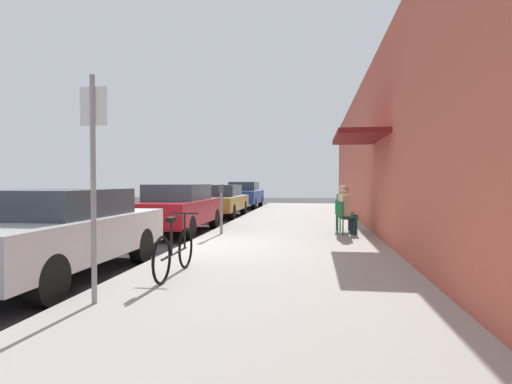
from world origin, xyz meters
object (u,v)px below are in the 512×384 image
(bicycle_0, at_px, (175,251))
(cafe_chair_1, at_px, (342,213))
(parked_car_3, at_px, (244,195))
(parking_meter, at_px, (221,205))
(seated_patron_0, at_px, (346,208))
(parked_car_0, at_px, (58,232))
(seated_patron_1, at_px, (344,206))
(parked_car_1, at_px, (177,208))
(cafe_chair_0, at_px, (344,215))
(street_sign, at_px, (93,171))
(parked_car_2, at_px, (220,200))

(bicycle_0, bearing_deg, cafe_chair_1, 64.60)
(parked_car_3, bearing_deg, bicycle_0, -83.69)
(parking_meter, height_order, seated_patron_0, parking_meter)
(parked_car_0, height_order, seated_patron_1, seated_patron_1)
(parked_car_1, height_order, parked_car_3, parked_car_3)
(seated_patron_0, bearing_deg, bicycle_0, -119.20)
(parked_car_1, bearing_deg, parking_meter, -31.51)
(parking_meter, distance_m, cafe_chair_0, 3.27)
(street_sign, bearing_deg, parked_car_3, 94.50)
(street_sign, distance_m, seated_patron_0, 7.50)
(street_sign, relative_size, seated_patron_0, 2.02)
(parked_car_2, relative_size, seated_patron_1, 3.41)
(parked_car_0, height_order, cafe_chair_1, parked_car_0)
(parked_car_0, height_order, cafe_chair_0, parked_car_0)
(bicycle_0, height_order, cafe_chair_0, bicycle_0)
(parking_meter, distance_m, seated_patron_0, 3.32)
(parked_car_1, bearing_deg, cafe_chair_1, 2.35)
(seated_patron_0, bearing_deg, parked_car_1, 172.98)
(parked_car_2, bearing_deg, street_sign, -83.38)
(parked_car_1, height_order, cafe_chair_0, parked_car_1)
(parked_car_3, bearing_deg, cafe_chair_1, -67.54)
(parked_car_0, xyz_separation_m, seated_patron_0, (4.85, 5.09, 0.09))
(parked_car_1, distance_m, parked_car_3, 11.78)
(parked_car_0, xyz_separation_m, parked_car_3, (0.00, 17.47, 0.04))
(parked_car_0, bearing_deg, parked_car_3, 90.00)
(parked_car_2, relative_size, parked_car_3, 1.00)
(parked_car_3, relative_size, seated_patron_1, 3.41)
(parking_meter, relative_size, bicycle_0, 0.77)
(bicycle_0, height_order, seated_patron_0, seated_patron_0)
(street_sign, distance_m, seated_patron_1, 8.23)
(parked_car_2, bearing_deg, seated_patron_0, -52.20)
(bicycle_0, relative_size, cafe_chair_1, 1.97)
(street_sign, height_order, seated_patron_1, street_sign)
(street_sign, bearing_deg, parking_meter, 89.55)
(bicycle_0, distance_m, cafe_chair_0, 5.91)
(parked_car_0, height_order, parked_car_2, parked_car_0)
(bicycle_0, xyz_separation_m, cafe_chair_1, (2.84, 5.99, 0.14))
(parked_car_1, relative_size, parking_meter, 3.33)
(parking_meter, xyz_separation_m, cafe_chair_0, (3.24, 0.34, -0.26))
(parked_car_0, distance_m, seated_patron_0, 7.03)
(parking_meter, distance_m, cafe_chair_1, 3.45)
(parked_car_2, height_order, bicycle_0, parked_car_2)
(parked_car_0, height_order, parked_car_1, parked_car_1)
(parking_meter, distance_m, seated_patron_1, 3.50)
(parked_car_0, xyz_separation_m, bicycle_0, (1.94, -0.11, -0.25))
(seated_patron_0, xyz_separation_m, seated_patron_1, (-0.00, 0.81, 0.00))
(parked_car_1, bearing_deg, cafe_chair_0, -7.31)
(cafe_chair_1, height_order, seated_patron_1, seated_patron_1)
(parked_car_1, distance_m, bicycle_0, 6.12)
(parked_car_0, distance_m, street_sign, 2.36)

